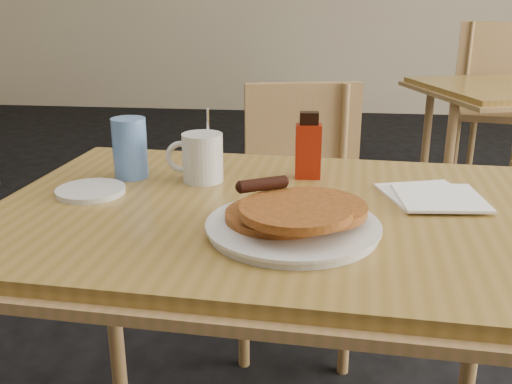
# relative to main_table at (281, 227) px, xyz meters

# --- Properties ---
(main_table) EXTENTS (1.25, 0.89, 0.75)m
(main_table) POSITION_rel_main_table_xyz_m (0.00, 0.00, 0.00)
(main_table) COLOR olive
(main_table) RESTS_ON floor
(chair_main_far) EXTENTS (0.47, 0.48, 0.88)m
(chair_main_far) POSITION_rel_main_table_xyz_m (0.01, 0.75, -0.18)
(chair_main_far) COLOR #AB7C50
(chair_main_far) RESTS_ON floor
(chair_neighbor_far) EXTENTS (0.53, 0.53, 1.01)m
(chair_neighbor_far) POSITION_rel_main_table_xyz_m (1.13, 2.57, -0.10)
(chair_neighbor_far) COLOR #AB7C50
(chair_neighbor_far) RESTS_ON floor
(pancake_plate) EXTENTS (0.31, 0.31, 0.09)m
(pancake_plate) POSITION_rel_main_table_xyz_m (0.03, -0.13, 0.07)
(pancake_plate) COLOR silver
(pancake_plate) RESTS_ON main_table
(coffee_mug) EXTENTS (0.13, 0.09, 0.17)m
(coffee_mug) POSITION_rel_main_table_xyz_m (-0.20, 0.15, 0.10)
(coffee_mug) COLOR silver
(coffee_mug) RESTS_ON main_table
(syrup_bottle) EXTENTS (0.06, 0.04, 0.16)m
(syrup_bottle) POSITION_rel_main_table_xyz_m (0.05, 0.20, 0.11)
(syrup_bottle) COLOR maroon
(syrup_bottle) RESTS_ON main_table
(napkin_stack) EXTENTS (0.22, 0.23, 0.01)m
(napkin_stack) POSITION_rel_main_table_xyz_m (0.31, 0.08, 0.05)
(napkin_stack) COLOR white
(napkin_stack) RESTS_ON main_table
(blue_tumbler) EXTENTS (0.08, 0.08, 0.14)m
(blue_tumbler) POSITION_rel_main_table_xyz_m (-0.36, 0.16, 0.11)
(blue_tumbler) COLOR #5A87D4
(blue_tumbler) RESTS_ON main_table
(side_saucer) EXTENTS (0.17, 0.17, 0.01)m
(side_saucer) POSITION_rel_main_table_xyz_m (-0.41, 0.04, 0.05)
(side_saucer) COLOR silver
(side_saucer) RESTS_ON main_table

